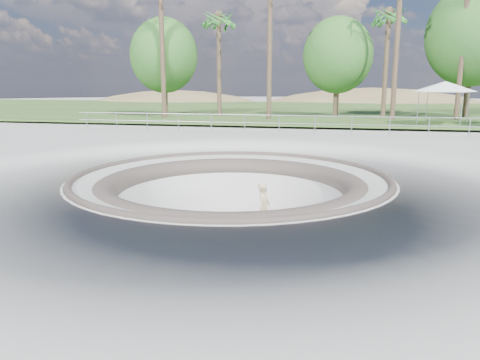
% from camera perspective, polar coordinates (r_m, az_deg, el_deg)
% --- Properties ---
extents(ground, '(180.00, 180.00, 0.00)m').
position_cam_1_polar(ground, '(15.13, -1.11, 0.39)').
color(ground, '#AEAEA8').
rests_on(ground, ground).
extents(skate_bowl, '(14.00, 14.00, 4.10)m').
position_cam_1_polar(skate_bowl, '(15.59, -1.08, -6.21)').
color(skate_bowl, '#AEAEA8').
rests_on(skate_bowl, ground).
extents(grass_strip, '(180.00, 36.00, 0.12)m').
position_cam_1_polar(grass_strip, '(48.63, 8.20, 8.45)').
color(grass_strip, '#304F1F').
rests_on(grass_strip, ground).
extents(distant_hills, '(103.20, 45.00, 28.60)m').
position_cam_1_polar(distant_hills, '(72.30, 12.34, 3.61)').
color(distant_hills, brown).
rests_on(distant_hills, ground).
extents(safety_railing, '(25.00, 0.06, 1.03)m').
position_cam_1_polar(safety_railing, '(26.75, 4.82, 6.85)').
color(safety_railing, '#929499').
rests_on(safety_railing, ground).
extents(skateboard, '(0.91, 0.38, 0.09)m').
position_cam_1_polar(skateboard, '(15.37, 2.88, -6.49)').
color(skateboard, olive).
rests_on(skateboard, ground).
extents(skater, '(0.48, 0.66, 1.66)m').
position_cam_1_polar(skater, '(15.12, 2.91, -3.43)').
color(skater, tan).
rests_on(skater, skateboard).
extents(canopy_white, '(5.13, 5.13, 2.78)m').
position_cam_1_polar(canopy_white, '(33.54, 23.71, 10.38)').
color(canopy_white, '#929499').
rests_on(canopy_white, ground).
extents(palm_b, '(2.60, 2.60, 8.79)m').
position_cam_1_polar(palm_b, '(38.96, -2.62, 18.75)').
color(palm_b, brown).
rests_on(palm_b, ground).
extents(palm_d, '(2.60, 2.60, 8.88)m').
position_cam_1_polar(palm_d, '(39.33, 17.69, 18.29)').
color(palm_d, brown).
rests_on(palm_d, ground).
extents(bushy_tree_left, '(5.53, 5.02, 7.97)m').
position_cam_1_polar(bushy_tree_left, '(39.75, -9.29, 14.75)').
color(bushy_tree_left, brown).
rests_on(bushy_tree_left, ground).
extents(bushy_tree_mid, '(5.47, 4.98, 7.90)m').
position_cam_1_polar(bushy_tree_mid, '(38.91, 11.83, 14.65)').
color(bushy_tree_mid, brown).
rests_on(bushy_tree_mid, ground).
extents(bushy_tree_right, '(7.03, 6.39, 10.14)m').
position_cam_1_polar(bushy_tree_right, '(41.40, 26.51, 15.46)').
color(bushy_tree_right, brown).
rests_on(bushy_tree_right, ground).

